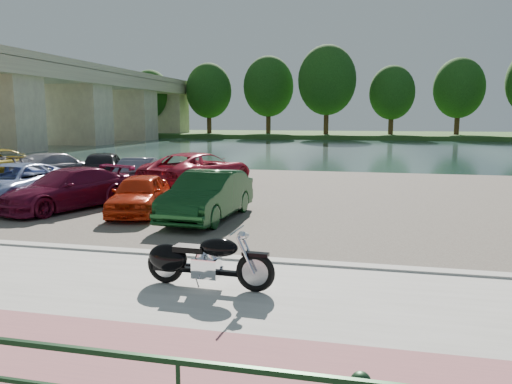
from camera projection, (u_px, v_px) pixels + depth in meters
ground at (158, 293)px, 8.62m from camera, size 200.00×200.00×0.00m
promenade at (131, 312)px, 7.65m from camera, size 60.00×6.00×0.10m
pink_path at (74, 353)px, 6.19m from camera, size 60.00×2.00×0.01m
kerb at (197, 257)px, 10.53m from camera, size 60.00×0.30×0.14m
parking_lot at (277, 196)px, 19.21m from camera, size 60.00×18.00×0.04m
river at (334, 149)px, 47.15m from camera, size 120.00×40.00×0.00m
far_bank at (349, 135)px, 77.93m from camera, size 120.00×24.00×0.60m
bridge at (73, 94)px, 53.59m from camera, size 7.00×56.00×8.55m
far_trees at (380, 85)px, 69.90m from camera, size 70.25×10.68×12.52m
motorcycle at (197, 260)px, 8.60m from camera, size 2.33×0.75×1.05m
car_2 at (11, 185)px, 16.94m from camera, size 2.55×5.15×1.40m
car_3 at (67, 189)px, 16.21m from camera, size 3.28×4.88×1.31m
car_4 at (140, 194)px, 15.40m from camera, size 2.17×3.82×1.22m
car_5 at (208, 195)px, 14.57m from camera, size 1.74×4.35×1.41m
car_6 at (1, 165)px, 23.49m from camera, size 3.32×5.79×1.52m
car_7 at (56, 167)px, 23.24m from camera, size 2.67×4.92×1.35m
car_8 at (104, 166)px, 22.92m from camera, size 3.22×4.65×1.47m
car_9 at (141, 172)px, 21.52m from camera, size 2.13×4.02×1.26m
car_10 at (199, 170)px, 20.97m from camera, size 4.02×5.99×1.52m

